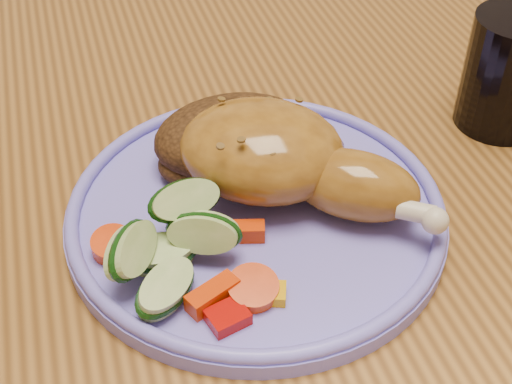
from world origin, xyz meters
TOP-DOWN VIEW (x-y plane):
  - dining_table at (0.00, 0.00)m, footprint 0.90×1.40m
  - chair_far at (0.00, 0.63)m, footprint 0.42×0.42m
  - plate at (-0.06, -0.07)m, footprint 0.27×0.27m
  - plate_rim at (-0.06, -0.07)m, footprint 0.27×0.27m
  - chicken_leg at (-0.04, -0.06)m, footprint 0.18×0.17m
  - rice_pilaf at (-0.06, -0.01)m, footprint 0.13×0.09m
  - vegetable_pile at (-0.12, -0.11)m, footprint 0.12×0.12m
  - drinking_glass at (0.17, -0.01)m, footprint 0.07×0.07m

SIDE VIEW (x-z plane):
  - chair_far at x=0.00m, z-range 0.04..0.95m
  - dining_table at x=0.00m, z-range 0.29..1.04m
  - plate at x=-0.06m, z-range 0.75..0.76m
  - plate_rim at x=-0.06m, z-range 0.76..0.77m
  - vegetable_pile at x=-0.12m, z-range 0.75..0.81m
  - rice_pilaf at x=-0.06m, z-range 0.76..0.81m
  - chicken_leg at x=-0.04m, z-range 0.76..0.82m
  - drinking_glass at x=0.17m, z-range 0.75..0.85m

